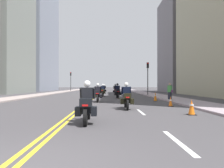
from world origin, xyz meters
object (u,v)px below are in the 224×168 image
Objects in this scene: motorcycle_3 at (118,92)px; traffic_cone_1 at (192,107)px; traffic_cone_0 at (155,97)px; motorcycle_0 at (87,106)px; motorcycle_1 at (126,98)px; pedestrian_0 at (170,91)px; motorcycle_6 at (104,90)px; traffic_cone_2 at (171,102)px; traffic_light_near at (148,72)px; motorcycle_2 at (98,94)px; traffic_light_far at (71,78)px; motorcycle_5 at (115,90)px; motorcycle_4 at (103,91)px.

traffic_cone_1 is at bearing -80.80° from motorcycle_3.
motorcycle_0 is at bearing -113.99° from traffic_cone_0.
motorcycle_1 is 7.31m from traffic_cone_0.
pedestrian_0 is (6.49, 11.80, 0.20)m from motorcycle_0.
motorcycle_6 is 3.15× the size of traffic_cone_2.
traffic_light_near reaches higher than motorcycle_1.
traffic_cone_1 is at bearing -78.82° from motorcycle_6.
motorcycle_0 is 0.97× the size of motorcycle_1.
motorcycle_2 is (-1.97, 5.56, -0.02)m from motorcycle_1.
pedestrian_0 is at bearing -65.32° from traffic_light_far.
traffic_cone_2 is (-0.10, -5.09, -0.07)m from traffic_cone_0.
pedestrian_0 is at bearing 74.43° from traffic_cone_2.
traffic_cone_0 is 1.08× the size of traffic_cone_1.
traffic_cone_2 is (3.04, -19.00, -0.33)m from motorcycle_5.
motorcycle_2 is 20.06m from motorcycle_6.
motorcycle_3 is 14.77m from motorcycle_6.
traffic_cone_1 is 1.12× the size of traffic_cone_2.
traffic_cone_1 is at bearing -91.83° from traffic_cone_0.
traffic_light_near reaches higher than motorcycle_3.
motorcycle_4 is at bearing 88.29° from motorcycle_2.
traffic_cone_2 is (4.93, 6.22, -0.31)m from motorcycle_0.
traffic_light_near is (1.57, 19.80, 2.84)m from traffic_cone_1.
motorcycle_4 is at bearing 178.22° from pedestrian_0.
traffic_cone_2 is 16.02m from traffic_light_near.
pedestrian_0 reaches higher than motorcycle_1.
motorcycle_2 is 0.46× the size of traffic_light_near.
traffic_cone_2 is at bearing 26.33° from motorcycle_1.
traffic_light_near is at bearing 72.87° from motorcycle_0.
motorcycle_1 is 3.01× the size of traffic_cone_1.
motorcycle_1 is 8.45m from pedestrian_0.
traffic_cone_1 is at bearing -92.68° from traffic_cone_2.
motorcycle_5 is (1.89, 25.22, 0.02)m from motorcycle_0.
motorcycle_6 is 24.60m from traffic_cone_2.
pedestrian_0 is at bearing -70.21° from motorcycle_5.
motorcycle_1 is 10.95m from motorcycle_3.
motorcycle_4 is at bearing 104.48° from traffic_cone_1.
motorcycle_3 is at bearing 102.15° from traffic_cone_1.
motorcycle_5 is (1.99, 14.94, 0.02)m from motorcycle_2.
motorcycle_3 is at bearing -168.95° from pedestrian_0.
motorcycle_3 is 2.88× the size of traffic_cone_1.
pedestrian_0 reaches higher than traffic_cone_1.
motorcycle_1 is 40.16m from traffic_light_far.
motorcycle_5 reaches higher than motorcycle_1.
motorcycle_1 is 0.49× the size of traffic_light_near.
traffic_cone_2 is (4.83, -24.12, -0.32)m from motorcycle_6.
motorcycle_2 is 6.47m from traffic_cone_2.
pedestrian_0 is at bearing -88.99° from traffic_light_near.
motorcycle_4 is 0.49× the size of traffic_light_near.
motorcycle_1 is at bearing -80.01° from motorcycle_4.
motorcycle_1 is 3.38× the size of traffic_cone_2.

